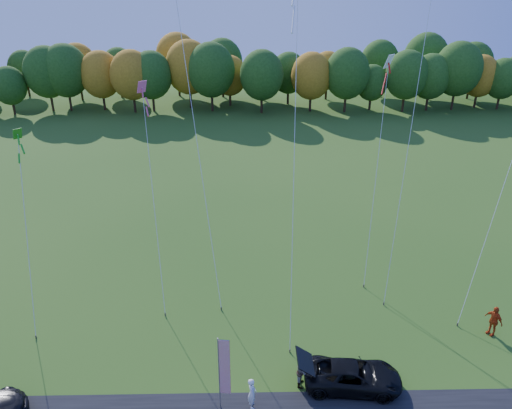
{
  "coord_description": "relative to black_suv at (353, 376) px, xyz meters",
  "views": [
    {
      "loc": [
        -0.5,
        -19.34,
        18.95
      ],
      "look_at": [
        0.0,
        6.0,
        7.0
      ],
      "focal_mm": 35.0,
      "sensor_mm": 36.0,
      "label": 1
    }
  ],
  "objects": [
    {
      "name": "ground",
      "position": [
        -4.69,
        0.67,
        -0.67
      ],
      "size": [
        160.0,
        160.0,
        0.0
      ],
      "primitive_type": "plane",
      "color": "#274F14"
    },
    {
      "name": "tree_line",
      "position": [
        -4.69,
        55.67,
        -0.67
      ],
      "size": [
        116.0,
        12.0,
        10.0
      ],
      "primitive_type": null,
      "color": "#1E4711",
      "rests_on": "ground"
    },
    {
      "name": "black_suv",
      "position": [
        0.0,
        0.0,
        0.0
      ],
      "size": [
        5.04,
        2.7,
        1.35
      ],
      "primitive_type": "imported",
      "rotation": [
        0.0,
        0.0,
        1.47
      ],
      "color": "black",
      "rests_on": "ground"
    },
    {
      "name": "person_tailgate_a",
      "position": [
        -5.04,
        -1.19,
        0.17
      ],
      "size": [
        0.46,
        0.65,
        1.69
      ],
      "primitive_type": "imported",
      "rotation": [
        0.0,
        0.0,
        1.66
      ],
      "color": "white",
      "rests_on": "ground"
    },
    {
      "name": "person_tailgate_b",
      "position": [
        -2.49,
        0.19,
        0.15
      ],
      "size": [
        0.75,
        0.9,
        1.65
      ],
      "primitive_type": "imported",
      "rotation": [
        0.0,
        0.0,
        1.4
      ],
      "color": "gray",
      "rests_on": "ground"
    },
    {
      "name": "person_east",
      "position": [
        8.74,
        3.81,
        0.26
      ],
      "size": [
        0.94,
        1.18,
        1.88
      ],
      "primitive_type": "imported",
      "rotation": [
        0.0,
        0.0,
        -1.05
      ],
      "color": "#BA3A11",
      "rests_on": "ground"
    },
    {
      "name": "feather_flag",
      "position": [
        -6.34,
        -1.23,
        1.88
      ],
      "size": [
        0.55,
        0.12,
        4.18
      ],
      "color": "#999999",
      "rests_on": "ground"
    },
    {
      "name": "kite_delta_blue",
      "position": [
        -8.57,
        10.75,
        12.14
      ],
      "size": [
        4.83,
        9.76,
        26.29
      ],
      "color": "#4C3F33",
      "rests_on": "ground"
    },
    {
      "name": "kite_parafoil_orange",
      "position": [
        5.39,
        11.94,
        13.25
      ],
      "size": [
        6.26,
        11.29,
        28.24
      ],
      "color": "#4C3F33",
      "rests_on": "ground"
    },
    {
      "name": "kite_delta_red",
      "position": [
        -2.54,
        7.55,
        10.39
      ],
      "size": [
        2.42,
        10.21,
        21.08
      ],
      "color": "#4C3F33",
      "rests_on": "ground"
    },
    {
      "name": "kite_parafoil_rainbow",
      "position": [
        9.75,
        7.72,
        6.76
      ],
      "size": [
        7.04,
        6.94,
        15.19
      ],
      "color": "#4C3F33",
      "rests_on": "ground"
    },
    {
      "name": "kite_diamond_green",
      "position": [
        -17.42,
        5.85,
        5.27
      ],
      "size": [
        1.04,
        4.21,
        11.54
      ],
      "color": "#4C3F33",
      "rests_on": "ground"
    },
    {
      "name": "kite_diamond_white",
      "position": [
        3.14,
        10.96,
        6.45
      ],
      "size": [
        2.09,
        5.42,
        14.62
      ],
      "color": "#4C3F33",
      "rests_on": "ground"
    },
    {
      "name": "kite_diamond_pink",
      "position": [
        -10.88,
        8.93,
        5.75
      ],
      "size": [
        2.02,
        6.81,
        13.26
      ],
      "color": "#4C3F33",
      "rests_on": "ground"
    }
  ]
}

